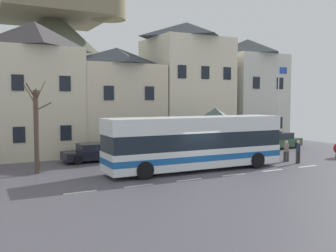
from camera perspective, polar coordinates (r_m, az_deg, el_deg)
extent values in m
cube|color=#504D56|center=(22.90, 4.85, -7.14)|extent=(40.00, 60.00, 0.06)
cube|color=silver|center=(18.79, -12.91, -9.59)|extent=(1.60, 0.20, 0.01)
cube|color=silver|center=(19.75, -4.37, -8.84)|extent=(1.60, 0.20, 0.01)
cube|color=silver|center=(21.09, 3.21, -8.00)|extent=(1.60, 0.20, 0.01)
cube|color=silver|center=(22.75, 9.75, -7.17)|extent=(1.60, 0.20, 0.01)
cube|color=silver|center=(24.67, 15.32, -6.38)|extent=(1.60, 0.20, 0.01)
cube|color=silver|center=(26.78, 20.04, -5.66)|extent=(1.60, 0.20, 0.01)
cube|color=beige|center=(31.07, -19.06, 3.24)|extent=(6.38, 5.60, 8.19)
pyramid|color=#413C3D|center=(31.44, -19.28, 12.65)|extent=(6.38, 5.60, 2.09)
cube|color=black|center=(28.16, -21.29, -1.22)|extent=(0.80, 0.06, 1.10)
cube|color=black|center=(28.69, -14.95, -0.99)|extent=(0.80, 0.06, 1.10)
cube|color=black|center=(28.07, -21.47, 6.03)|extent=(0.80, 0.06, 1.10)
cube|color=black|center=(28.61, -15.08, 6.13)|extent=(0.80, 0.06, 1.10)
cube|color=beige|center=(32.68, -7.53, 2.61)|extent=(6.82, 5.48, 7.22)
pyramid|color=#30353A|center=(32.86, -7.60, 10.21)|extent=(6.82, 5.48, 1.48)
cube|color=black|center=(29.61, -8.73, -1.20)|extent=(0.80, 0.06, 1.10)
cube|color=black|center=(30.88, -2.74, -0.94)|extent=(0.80, 0.06, 1.10)
cube|color=black|center=(29.49, -8.80, 4.88)|extent=(0.80, 0.06, 1.10)
cube|color=black|center=(30.77, -2.76, 4.89)|extent=(0.80, 0.06, 1.10)
cube|color=beige|center=(36.12, 2.74, 4.90)|extent=(6.95, 6.42, 9.91)
pyramid|color=#343A42|center=(36.67, 2.77, 13.94)|extent=(6.95, 6.42, 1.60)
cube|color=black|center=(32.22, 2.10, 0.41)|extent=(0.80, 0.06, 1.10)
cube|color=black|center=(33.43, 5.54, 0.53)|extent=(0.80, 0.06, 1.10)
cube|color=black|center=(34.75, 8.74, 0.63)|extent=(0.80, 0.06, 1.10)
cube|color=black|center=(32.23, 2.12, 8.08)|extent=(0.80, 0.06, 1.10)
cube|color=black|center=(33.45, 5.59, 7.92)|extent=(0.80, 0.06, 1.10)
cube|color=black|center=(34.77, 8.81, 7.74)|extent=(0.80, 0.06, 1.10)
cube|color=beige|center=(40.16, 11.65, 3.93)|extent=(5.90, 6.25, 8.79)
pyramid|color=#3C4446|center=(40.50, 11.75, 11.36)|extent=(5.90, 6.25, 1.68)
cube|color=black|center=(36.87, 12.94, 0.35)|extent=(0.80, 0.06, 1.10)
cube|color=black|center=(38.85, 16.23, 0.47)|extent=(0.80, 0.06, 1.10)
cube|color=black|center=(36.83, 13.03, 6.29)|extent=(0.80, 0.06, 1.10)
cube|color=black|center=(38.81, 16.35, 6.11)|extent=(0.80, 0.06, 1.10)
cone|color=#595F4D|center=(53.30, -16.70, 7.79)|extent=(34.89, 34.89, 16.11)
cube|color=white|center=(23.81, 4.10, -4.60)|extent=(11.50, 2.65, 1.16)
cube|color=#1959A5|center=(23.80, 4.10, -4.46)|extent=(11.52, 2.67, 0.36)
cube|color=#19232D|center=(23.67, 4.11, -2.04)|extent=(11.40, 2.60, 0.98)
cube|color=white|center=(23.59, 4.12, 0.25)|extent=(11.50, 2.65, 0.92)
cube|color=#19232D|center=(27.05, 14.64, -1.40)|extent=(0.10, 2.02, 0.94)
cylinder|color=black|center=(26.95, 9.99, -4.35)|extent=(1.01, 0.30, 1.00)
cylinder|color=black|center=(25.16, 13.13, -4.99)|extent=(1.01, 0.30, 1.00)
cylinder|color=black|center=(23.21, -5.72, -5.66)|extent=(1.01, 0.30, 1.00)
cylinder|color=black|center=(21.11, -3.47, -6.62)|extent=(1.01, 0.30, 1.00)
cylinder|color=#473D33|center=(29.39, 2.55, -2.22)|extent=(0.14, 0.14, 2.40)
cylinder|color=#473D33|center=(31.18, 7.79, -1.90)|extent=(0.14, 0.14, 2.40)
cylinder|color=#473D33|center=(26.62, 6.14, -2.90)|extent=(0.14, 0.14, 2.40)
cylinder|color=#473D33|center=(28.58, 11.65, -2.48)|extent=(0.14, 0.14, 2.40)
pyramid|color=#475651|center=(28.75, 7.07, 1.36)|extent=(3.60, 3.60, 1.35)
cube|color=silver|center=(31.25, 6.59, -3.14)|extent=(4.32, 2.24, 0.67)
cube|color=#1E232D|center=(31.31, 6.89, -2.07)|extent=(2.64, 1.87, 0.48)
cylinder|color=black|center=(29.72, 5.63, -3.88)|extent=(0.65, 0.25, 0.64)
cylinder|color=black|center=(31.14, 3.56, -3.51)|extent=(0.65, 0.25, 0.64)
cylinder|color=black|center=(31.49, 9.57, -3.47)|extent=(0.65, 0.25, 0.64)
cylinder|color=black|center=(32.83, 7.45, -3.14)|extent=(0.65, 0.25, 0.64)
cube|color=#31543A|center=(35.72, 16.17, -2.36)|extent=(4.58, 2.42, 0.69)
cube|color=#1E232D|center=(35.49, 15.97, -1.40)|extent=(2.82, 1.96, 0.54)
cylinder|color=black|center=(37.41, 16.48, -2.40)|extent=(0.66, 0.28, 0.64)
cylinder|color=black|center=(36.35, 18.68, -2.63)|extent=(0.66, 0.28, 0.64)
cylinder|color=black|center=(35.20, 13.57, -2.74)|extent=(0.66, 0.28, 0.64)
cylinder|color=black|center=(34.07, 15.82, -3.00)|extent=(0.66, 0.28, 0.64)
cube|color=black|center=(27.70, -10.90, -4.21)|extent=(4.46, 2.05, 0.57)
cube|color=#1E232D|center=(27.70, -10.48, -3.06)|extent=(2.70, 1.76, 0.52)
cylinder|color=black|center=(26.43, -13.23, -4.96)|extent=(0.65, 0.23, 0.64)
cylinder|color=black|center=(28.14, -14.30, -4.43)|extent=(0.65, 0.23, 0.64)
cylinder|color=black|center=(27.40, -7.40, -4.57)|extent=(0.65, 0.23, 0.64)
cylinder|color=black|center=(29.05, -8.77, -4.09)|extent=(0.65, 0.23, 0.64)
cylinder|color=#38332D|center=(27.84, 18.93, -4.48)|extent=(0.14, 0.14, 0.77)
cylinder|color=#38332D|center=(27.73, 18.63, -4.51)|extent=(0.14, 0.14, 0.77)
cylinder|color=#232B38|center=(27.70, 18.81, -3.16)|extent=(0.29, 0.29, 0.63)
sphere|color=tan|center=(27.65, 18.83, -2.27)|extent=(0.23, 0.23, 0.23)
cylinder|color=#38332D|center=(28.39, 16.99, -4.30)|extent=(0.17, 0.17, 0.75)
cylinder|color=#38332D|center=(28.32, 17.38, -4.33)|extent=(0.17, 0.17, 0.75)
cylinder|color=#7F6B56|center=(28.27, 17.21, -3.10)|extent=(0.33, 0.33, 0.56)
sphere|color=#D1AD89|center=(28.23, 17.22, -2.31)|extent=(0.23, 0.23, 0.23)
cylinder|color=#2D2D38|center=(29.06, 11.03, -4.00)|extent=(0.17, 0.17, 0.76)
cylinder|color=#2D2D38|center=(28.87, 11.14, -4.05)|extent=(0.17, 0.17, 0.76)
cylinder|color=#2D382D|center=(28.89, 11.10, -2.78)|extent=(0.31, 0.31, 0.61)
sphere|color=#9E7A60|center=(28.84, 11.11, -1.97)|extent=(0.21, 0.21, 0.21)
cube|color=#473828|center=(29.36, 2.45, -3.71)|extent=(1.45, 0.45, 0.08)
cube|color=#473828|center=(29.52, 2.23, -3.23)|extent=(1.45, 0.06, 0.40)
cube|color=#2D2D33|center=(29.07, 1.34, -4.23)|extent=(0.08, 0.36, 0.45)
cube|color=#2D2D33|center=(29.72, 3.53, -4.05)|extent=(0.08, 0.36, 0.45)
cylinder|color=silver|center=(33.68, 16.07, 2.48)|extent=(0.10, 0.10, 7.16)
cube|color=#264CA5|center=(34.07, 16.73, 7.92)|extent=(0.90, 0.03, 0.56)
cylinder|color=brown|center=(23.81, -18.99, -0.86)|extent=(0.31, 0.31, 4.92)
cylinder|color=brown|center=(23.52, -19.73, 4.91)|extent=(0.66, 0.47, 0.94)
cylinder|color=brown|center=(23.67, -18.04, 2.78)|extent=(0.88, 0.35, 0.50)
cylinder|color=brown|center=(23.49, -18.85, 4.27)|extent=(0.22, 0.58, 0.72)
cylinder|color=brown|center=(24.12, -18.47, 4.85)|extent=(0.73, 0.76, 1.29)
cylinder|color=brown|center=(23.43, -19.07, 4.42)|extent=(0.14, 0.67, 0.74)
cylinder|color=brown|center=(23.94, -19.90, 4.43)|extent=(0.67, 0.60, 1.23)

